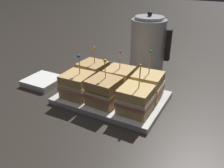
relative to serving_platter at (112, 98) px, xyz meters
The scene contains 10 objects.
ground_plane 0.01m from the serving_platter, ahead, with size 6.00×6.00×0.00m, color #2D2823.
serving_platter is the anchor object (origin of this frame).
sandwich_front_left 0.13m from the serving_platter, 152.28° to the right, with size 0.10×0.10×0.15m.
sandwich_front_center 0.07m from the serving_platter, 90.55° to the right, with size 0.10×0.10×0.15m.
sandwich_front_right 0.13m from the serving_platter, 26.03° to the right, with size 0.10×0.10×0.15m.
sandwich_back_left 0.13m from the serving_platter, 155.11° to the left, with size 0.10×0.10×0.15m.
sandwich_back_center 0.07m from the serving_platter, 89.71° to the left, with size 0.10×0.10×0.14m.
sandwich_back_right 0.13m from the serving_platter, 25.04° to the left, with size 0.10×0.10×0.16m.
kettle_steel 0.35m from the serving_platter, 89.34° to the left, with size 0.17×0.15×0.25m.
napkin_stack 0.30m from the serving_platter, behind, with size 0.13×0.13×0.02m.
Camera 1 is at (0.34, -0.63, 0.41)m, focal length 38.00 mm.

